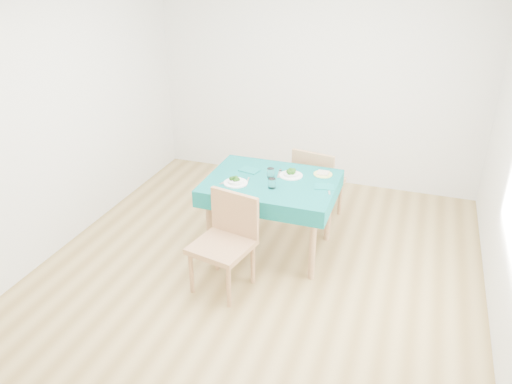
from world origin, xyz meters
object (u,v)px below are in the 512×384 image
(chair_near, at_px, (221,230))
(chair_far, at_px, (320,170))
(side_plate, at_px, (323,174))
(bowl_near, at_px, (236,180))
(table, at_px, (271,215))
(bowl_far, at_px, (291,173))

(chair_near, relative_size, chair_far, 1.02)
(side_plate, bearing_deg, bowl_near, -147.50)
(side_plate, bearing_deg, table, -146.76)
(bowl_near, xyz_separation_m, bowl_far, (0.44, 0.33, 0.00))
(chair_near, height_order, bowl_far, chair_near)
(bowl_near, bearing_deg, bowl_far, 36.75)
(chair_near, distance_m, bowl_far, 0.98)
(bowl_near, distance_m, bowl_far, 0.55)
(table, relative_size, bowl_near, 5.39)
(chair_far, bearing_deg, table, 79.21)
(table, height_order, bowl_near, bowl_near)
(bowl_near, bearing_deg, chair_near, -81.77)
(chair_near, relative_size, bowl_near, 5.24)
(chair_far, xyz_separation_m, bowl_near, (-0.59, -0.96, 0.22))
(chair_far, xyz_separation_m, bowl_far, (-0.15, -0.63, 0.22))
(chair_far, bearing_deg, chair_near, 81.56)
(chair_near, height_order, side_plate, chair_near)
(chair_near, xyz_separation_m, bowl_far, (0.36, 0.89, 0.21))
(table, bearing_deg, bowl_far, 45.48)
(table, xyz_separation_m, bowl_near, (-0.29, -0.18, 0.41))
(bowl_near, bearing_deg, side_plate, 32.50)
(bowl_near, relative_size, bowl_far, 1.00)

